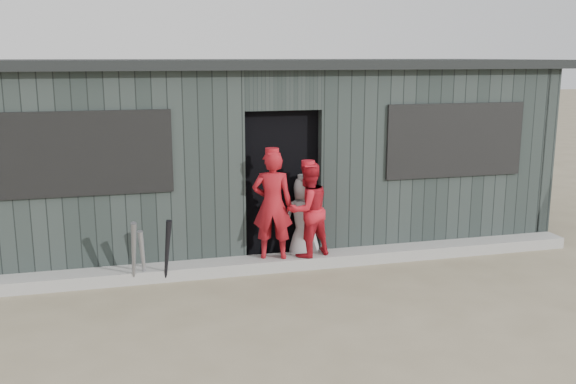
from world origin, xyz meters
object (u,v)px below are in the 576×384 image
object	(u,v)px
bat_right	(167,252)
player_grey_back	(304,220)
bat_left	(143,257)
player_red_right	(308,210)
dugout	(259,150)
bat_mid	(134,254)
player_red_left	(272,205)

from	to	relation	value
bat_right	player_grey_back	world-z (taller)	player_grey_back
bat_left	bat_right	world-z (taller)	bat_right
player_red_right	dugout	size ratio (longest dim) A/B	0.15
bat_mid	player_red_right	xyz separation A→B (m)	(2.18, 0.24, 0.34)
player_red_right	dugout	xyz separation A→B (m)	(-0.26, 1.71, 0.53)
bat_left	dugout	xyz separation A→B (m)	(1.82, 1.85, 0.94)
player_red_left	dugout	xyz separation A→B (m)	(0.20, 1.68, 0.45)
player_red_left	bat_left	bearing A→B (deg)	21.19
bat_left	bat_right	bearing A→B (deg)	-11.95
bat_mid	player_grey_back	world-z (taller)	player_grey_back
bat_mid	dugout	size ratio (longest dim) A/B	0.10
bat_left	player_red_right	bearing A→B (deg)	3.86
bat_right	dugout	bearing A→B (deg)	51.19
player_red_left	player_red_right	size ratio (longest dim) A/B	1.14
dugout	player_red_left	bearing A→B (deg)	-96.66
player_red_left	bat_mid	bearing A→B (deg)	23.99
bat_right	player_grey_back	bearing A→B (deg)	12.70
bat_left	bat_right	xyz separation A→B (m)	(0.28, -0.06, 0.06)
player_red_left	dugout	bearing A→B (deg)	-81.38
bat_mid	bat_right	world-z (taller)	bat_mid
bat_mid	dugout	xyz separation A→B (m)	(1.92, 1.94, 0.87)
bat_right	player_grey_back	distance (m)	1.86
bat_mid	bat_right	bearing A→B (deg)	5.39
player_red_left	player_grey_back	distance (m)	0.57
bat_left	bat_mid	world-z (taller)	bat_mid
player_red_left	bat_right	bearing A→B (deg)	24.94
bat_left	player_red_right	size ratio (longest dim) A/B	0.57
dugout	bat_mid	bearing A→B (deg)	-134.64
bat_right	player_red_left	xyz separation A→B (m)	(1.34, 0.23, 0.44)
player_grey_back	dugout	size ratio (longest dim) A/B	0.14
bat_right	player_red_right	world-z (taller)	player_red_right
bat_left	bat_mid	distance (m)	0.16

